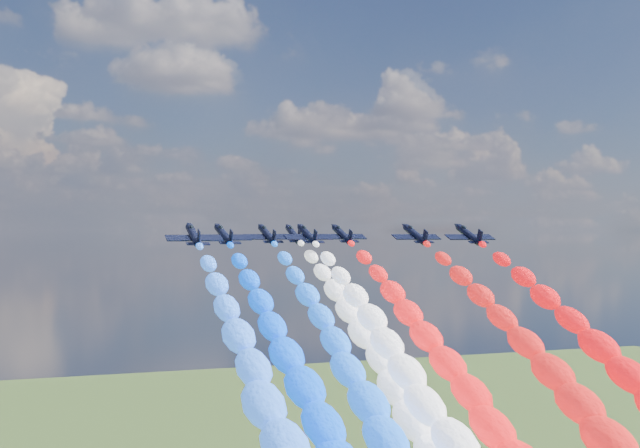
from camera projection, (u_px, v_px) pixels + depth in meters
name	position (u px, v px, depth m)	size (l,w,h in m)	color
jet_0	(194.00, 235.00, 140.04)	(9.32, 12.49, 2.75)	black
trail_0	(275.00, 445.00, 94.40)	(6.75, 93.08, 49.74)	#2B6CFF
jet_1	(224.00, 235.00, 150.85)	(9.32, 12.49, 2.75)	black
trail_1	(310.00, 423.00, 105.21)	(6.75, 93.08, 49.74)	#044AFA
jet_2	(267.00, 235.00, 164.41)	(9.32, 12.49, 2.75)	black
trail_2	(360.00, 401.00, 118.77)	(6.75, 93.08, 49.74)	blue
jet_3	(307.00, 235.00, 162.59)	(9.32, 12.49, 2.75)	black
trail_3	(417.00, 404.00, 116.95)	(6.75, 93.08, 49.74)	white
jet_4	(293.00, 234.00, 174.36)	(9.32, 12.49, 2.75)	black
trail_4	(388.00, 388.00, 128.72)	(6.75, 93.08, 49.74)	white
jet_5	(342.00, 234.00, 170.52)	(9.32, 12.49, 2.75)	black
trail_5	(458.00, 393.00, 124.88)	(6.75, 93.08, 49.74)	red
jet_6	(415.00, 235.00, 162.88)	(9.32, 12.49, 2.75)	black
trail_6	(567.00, 404.00, 117.24)	(6.75, 93.08, 49.74)	red
jet_7	(469.00, 235.00, 159.50)	(9.32, 12.49, 2.75)	black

